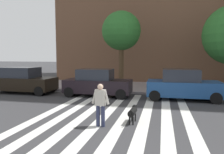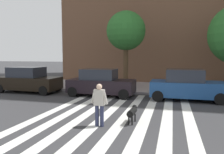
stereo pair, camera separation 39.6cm
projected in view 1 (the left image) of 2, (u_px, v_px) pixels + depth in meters
name	position (u px, v px, depth m)	size (l,w,h in m)	color
ground_plane	(120.00, 124.00, 8.74)	(160.00, 160.00, 0.00)	#353538
sidewalk_far	(142.00, 87.00, 18.33)	(80.00, 6.00, 0.15)	gray
crosswalk_stripes	(109.00, 123.00, 8.84)	(6.75, 13.19, 0.01)	silver
parked_car_near_curb	(23.00, 81.00, 15.94)	(4.59, 2.06, 1.86)	black
parked_car_behind_first	(97.00, 83.00, 14.70)	(4.40, 1.93, 1.81)	black
parked_car_third_in_line	(183.00, 85.00, 13.48)	(4.33, 2.01, 1.87)	navy
street_tree_nearest	(121.00, 31.00, 17.46)	(3.09, 3.09, 6.05)	#4C3823
pedestrian_dog_walker	(100.00, 103.00, 8.34)	(0.71, 0.26, 1.64)	#282D4C
dog_on_leash	(133.00, 112.00, 8.88)	(0.30, 1.14, 0.65)	black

